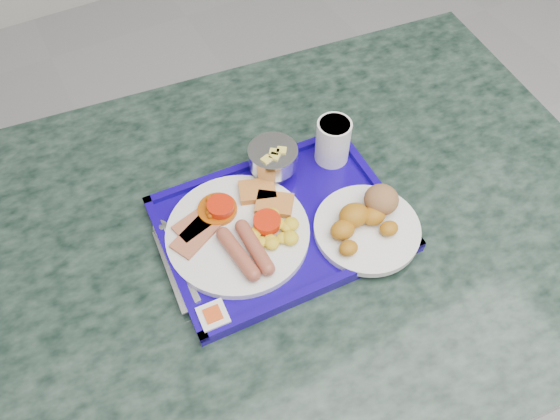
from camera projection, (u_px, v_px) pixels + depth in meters
name	position (u px, v px, depth m)	size (l,w,h in m)	color
table	(269.00, 288.00, 1.13)	(1.41, 1.02, 0.82)	slate
tray	(280.00, 225.00, 0.96)	(0.42, 0.32, 0.02)	#12027C
main_plate	(242.00, 230.00, 0.93)	(0.25, 0.25, 0.04)	silver
bread_plate	(368.00, 221.00, 0.94)	(0.18, 0.18, 0.06)	silver
fruit_bowl	(273.00, 158.00, 0.99)	(0.09, 0.09, 0.06)	silver
juice_cup	(333.00, 140.00, 1.01)	(0.06, 0.06, 0.09)	white
spoon	(167.00, 240.00, 0.93)	(0.03, 0.18, 0.01)	silver
knife	(170.00, 271.00, 0.90)	(0.01, 0.17, 0.00)	silver
jam_packet	(213.00, 316.00, 0.84)	(0.05, 0.05, 0.02)	white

